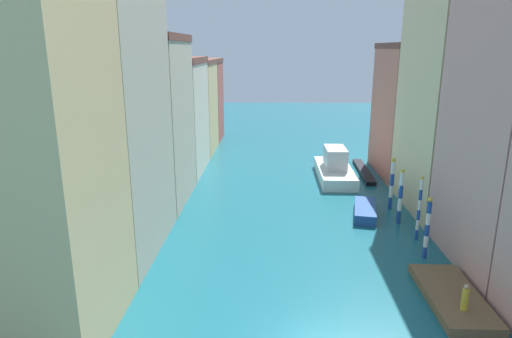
{
  "coord_description": "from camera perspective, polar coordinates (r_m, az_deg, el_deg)",
  "views": [
    {
      "loc": [
        -2.19,
        -18.79,
        14.31
      ],
      "look_at": [
        -3.86,
        27.95,
        1.5
      ],
      "focal_mm": 31.12,
      "sensor_mm": 36.0,
      "label": 1
    }
  ],
  "objects": [
    {
      "name": "building_right_3",
      "position": [
        53.75,
        19.74,
        7.08
      ],
      "size": [
        7.64,
        11.03,
        14.85
      ],
      "color": "#C6705B",
      "rests_on": "ground"
    },
    {
      "name": "motorboat_0",
      "position": [
        40.41,
        13.84,
        -5.21
      ],
      "size": [
        2.74,
        5.49,
        0.89
      ],
      "color": "#234C93",
      "rests_on": "ground"
    },
    {
      "name": "mooring_pole_1",
      "position": [
        35.93,
        20.24,
        -4.72
      ],
      "size": [
        0.27,
        0.27,
        5.09
      ],
      "color": "#1E479E",
      "rests_on": "ground"
    },
    {
      "name": "building_left_3",
      "position": [
        53.27,
        -10.9,
        6.8
      ],
      "size": [
        7.64,
        10.76,
        13.31
      ],
      "color": "beige",
      "rests_on": "ground"
    },
    {
      "name": "mooring_pole_4",
      "position": [
        42.06,
        17.06,
        -1.74
      ],
      "size": [
        0.39,
        0.39,
        4.8
      ],
      "color": "#1E479E",
      "rests_on": "ground"
    },
    {
      "name": "building_left_2",
      "position": [
        42.91,
        -14.07,
        6.11
      ],
      "size": [
        7.64,
        10.26,
        15.53
      ],
      "color": "#BCB299",
      "rests_on": "ground"
    },
    {
      "name": "building_left_5",
      "position": [
        72.23,
        -7.49,
        8.9
      ],
      "size": [
        7.64,
        7.67,
        12.76
      ],
      "color": "#B25147",
      "rests_on": "ground"
    },
    {
      "name": "waterfront_dock",
      "position": [
        29.31,
        23.91,
        -14.76
      ],
      "size": [
        3.02,
        7.04,
        0.52
      ],
      "color": "brown",
      "rests_on": "ground"
    },
    {
      "name": "building_right_2",
      "position": [
        42.95,
        24.48,
        8.29
      ],
      "size": [
        7.64,
        11.52,
        20.1
      ],
      "color": "beige",
      "rests_on": "ground"
    },
    {
      "name": "person_on_dock",
      "position": [
        27.45,
        25.28,
        -14.76
      ],
      "size": [
        0.36,
        0.36,
        1.51
      ],
      "color": "gold",
      "rests_on": "waterfront_dock"
    },
    {
      "name": "vaporetto_white",
      "position": [
        50.81,
        10.08,
        0.1
      ],
      "size": [
        3.72,
        10.4,
        3.55
      ],
      "color": "white",
      "rests_on": "ground"
    },
    {
      "name": "mooring_pole_3",
      "position": [
        39.72,
        17.99,
        -3.47
      ],
      "size": [
        0.29,
        0.29,
        3.98
      ],
      "color": "#1E479E",
      "rests_on": "ground"
    },
    {
      "name": "mooring_pole_2",
      "position": [
        38.8,
        18.1,
        -3.31
      ],
      "size": [
        0.34,
        0.34,
        4.74
      ],
      "color": "#1E479E",
      "rests_on": "ground"
    },
    {
      "name": "building_left_4",
      "position": [
        63.43,
        -8.82,
        7.97
      ],
      "size": [
        7.64,
        9.8,
        12.77
      ],
      "color": "#DBB77A",
      "rests_on": "ground"
    },
    {
      "name": "ground_plane",
      "position": [
        45.65,
        4.69,
        -3.01
      ],
      "size": [
        154.0,
        154.0,
        0.0
      ],
      "primitive_type": "plane",
      "color": "#196070"
    },
    {
      "name": "building_left_0",
      "position": [
        23.9,
        -27.7,
        1.0
      ],
      "size": [
        7.64,
        8.08,
        18.22
      ],
      "color": "#DBB77A",
      "rests_on": "ground"
    },
    {
      "name": "building_left_1",
      "position": [
        32.45,
        -19.47,
        5.6
      ],
      "size": [
        7.64,
        11.44,
        18.63
      ],
      "color": "#BCB299",
      "rests_on": "ground"
    },
    {
      "name": "gondola_black",
      "position": [
        53.79,
        13.65,
        -0.29
      ],
      "size": [
        1.4,
        10.31,
        0.48
      ],
      "color": "black",
      "rests_on": "ground"
    },
    {
      "name": "mooring_pole_0",
      "position": [
        33.15,
        21.16,
        -7.02
      ],
      "size": [
        0.34,
        0.34,
        4.49
      ],
      "color": "#1E479E",
      "rests_on": "ground"
    }
  ]
}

